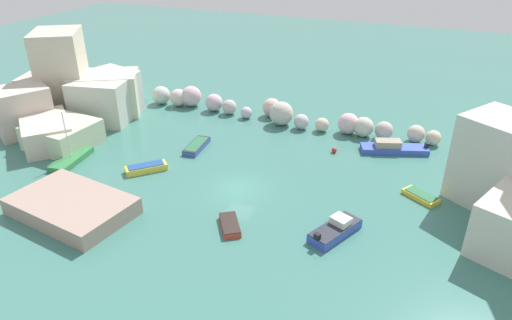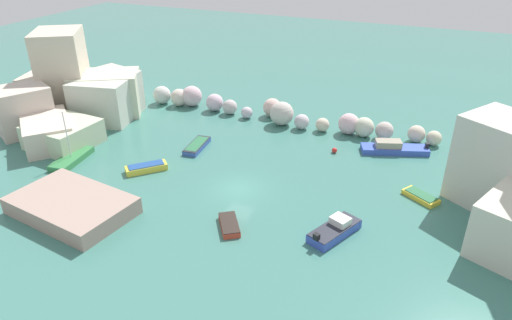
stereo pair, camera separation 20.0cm
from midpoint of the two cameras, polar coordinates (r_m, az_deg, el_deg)
cove_water at (r=41.89m, az=-2.29°, el=-3.57°), size 160.00×160.00×0.00m
cliff_headland_left at (r=61.04m, az=-21.62°, el=7.55°), size 18.43×20.68×10.08m
rock_breakwater at (r=55.86m, az=1.48°, el=6.02°), size 35.84×4.55×2.80m
stone_dock at (r=41.09m, az=-21.85°, el=-5.30°), size 10.53×7.44×1.44m
channel_buoy at (r=48.83m, az=9.49°, el=1.21°), size 0.55×0.55×0.55m
moored_boat_0 at (r=50.25m, az=16.41°, el=1.45°), size 7.04×4.06×1.32m
moored_boat_1 at (r=36.85m, az=-3.39°, el=-7.98°), size 2.81×3.25×0.52m
moored_boat_2 at (r=43.92m, az=-22.66°, el=-4.00°), size 2.86×2.10×0.46m
moored_boat_3 at (r=36.45m, az=9.63°, el=-8.42°), size 3.48×4.96×1.32m
moored_boat_4 at (r=45.86m, az=-13.49°, el=-0.96°), size 3.65×3.74×0.69m
moored_boat_5 at (r=49.89m, az=-21.89°, el=0.12°), size 2.61×5.38×5.35m
moored_boat_6 at (r=49.47m, az=-7.43°, el=1.74°), size 1.95×4.38×0.55m
moored_boat_7 at (r=42.85m, az=19.51°, el=-4.20°), size 3.38×2.82×0.48m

